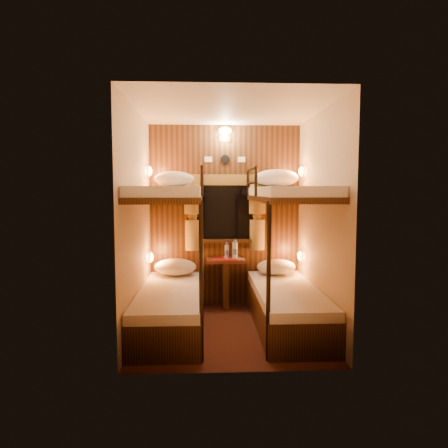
{
  "coord_description": "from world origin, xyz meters",
  "views": [
    {
      "loc": [
        -0.26,
        -4.31,
        1.54
      ],
      "look_at": [
        -0.05,
        0.15,
        1.16
      ],
      "focal_mm": 32.0,
      "sensor_mm": 36.0,
      "label": 1
    }
  ],
  "objects_px": {
    "bottle_left": "(227,252)",
    "bottle_right": "(235,251)",
    "bunk_right": "(286,278)",
    "table": "(226,276)",
    "bunk_left": "(171,279)"
  },
  "relations": [
    {
      "from": "bunk_right",
      "to": "table",
      "type": "height_order",
      "value": "bunk_right"
    },
    {
      "from": "bunk_left",
      "to": "table",
      "type": "bearing_deg",
      "value": 50.33
    },
    {
      "from": "bunk_right",
      "to": "bottle_left",
      "type": "distance_m",
      "value": 1.03
    },
    {
      "from": "bottle_left",
      "to": "bottle_right",
      "type": "height_order",
      "value": "bottle_right"
    },
    {
      "from": "bunk_left",
      "to": "bottle_left",
      "type": "xyz_separation_m",
      "value": [
        0.66,
        0.79,
        0.18
      ]
    },
    {
      "from": "table",
      "to": "bottle_right",
      "type": "relative_size",
      "value": 2.61
    },
    {
      "from": "table",
      "to": "bottle_left",
      "type": "distance_m",
      "value": 0.33
    },
    {
      "from": "bunk_left",
      "to": "table",
      "type": "height_order",
      "value": "bunk_left"
    },
    {
      "from": "bottle_left",
      "to": "bottle_right",
      "type": "distance_m",
      "value": 0.11
    },
    {
      "from": "bunk_right",
      "to": "bottle_right",
      "type": "bearing_deg",
      "value": 124.73
    },
    {
      "from": "bunk_left",
      "to": "bunk_right",
      "type": "height_order",
      "value": "same"
    },
    {
      "from": "bunk_left",
      "to": "bottle_right",
      "type": "bearing_deg",
      "value": 44.55
    },
    {
      "from": "bunk_right",
      "to": "bottle_left",
      "type": "xyz_separation_m",
      "value": [
        -0.63,
        0.79,
        0.18
      ]
    },
    {
      "from": "bunk_right",
      "to": "table",
      "type": "bearing_deg",
      "value": 129.67
    },
    {
      "from": "table",
      "to": "bottle_left",
      "type": "relative_size",
      "value": 3.13
    }
  ]
}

